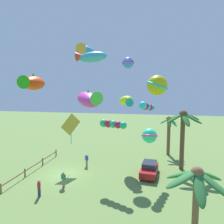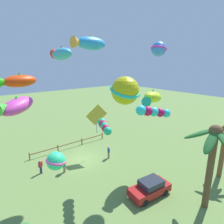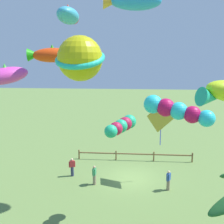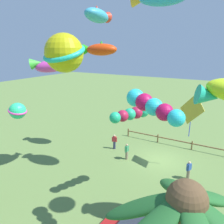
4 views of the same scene
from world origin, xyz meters
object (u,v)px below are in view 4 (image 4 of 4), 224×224
kite_ball_7 (64,53)px  kite_fish_10 (98,16)px  kite_fish_0 (100,49)px  kite_tube_3 (131,114)px  kite_diamond_4 (192,110)px  spectator_2 (114,142)px  spectator_0 (127,151)px  spectator_1 (189,170)px  kite_tube_9 (151,106)px  kite_fish_6 (50,65)px  kite_ball_2 (18,111)px

kite_ball_7 → kite_fish_10: size_ratio=0.77×
kite_fish_0 → kite_tube_3: 8.72m
kite_fish_10 → kite_diamond_4: bearing=-143.2°
spectator_2 → kite_fish_0: 9.45m
kite_diamond_4 → kite_fish_0: bearing=3.6°
spectator_0 → kite_tube_3: bearing=117.8°
kite_fish_0 → kite_fish_10: 5.25m
kite_fish_10 → kite_tube_3: bearing=160.3°
spectator_1 → spectator_2: 8.08m
kite_fish_0 → kite_tube_9: kite_fish_0 is taller
kite_tube_9 → kite_tube_3: bearing=-54.3°
kite_diamond_4 → kite_fish_6: size_ratio=1.20×
spectator_1 → spectator_0: bearing=-4.6°
kite_fish_0 → kite_fish_6: size_ratio=1.12×
spectator_0 → kite_fish_0: size_ratio=0.45×
spectator_2 → kite_tube_3: (-4.43, 5.79, 5.30)m
kite_fish_0 → kite_tube_3: bearing=137.8°
kite_fish_0 → kite_ball_2: 9.85m
kite_tube_9 → kite_fish_0: bearing=-46.5°
kite_fish_0 → kite_fish_10: bearing=121.8°
spectator_1 → spectator_2: (7.86, -1.85, 0.00)m
spectator_0 → kite_fish_10: bearing=74.7°
spectator_2 → kite_fish_6: size_ratio=0.51×
kite_fish_6 → kite_ball_7: (-5.56, 4.57, 1.02)m
spectator_2 → kite_tube_9: (-6.90, 9.23, 6.97)m
kite_tube_3 → kite_tube_9: kite_tube_9 is taller
spectator_2 → kite_ball_7: size_ratio=0.74×
kite_tube_3 → spectator_1: bearing=-131.0°
spectator_0 → spectator_2: size_ratio=1.00×
kite_ball_2 → kite_tube_3: (-6.13, -3.92, -0.32)m
kite_fish_6 → kite_ball_7: size_ratio=1.47×
kite_ball_2 → kite_ball_7: size_ratio=0.55×
kite_tube_3 → kite_fish_6: kite_fish_6 is taller
kite_ball_2 → kite_fish_0: bearing=-92.6°
kite_fish_10 → kite_fish_0: bearing=-58.2°
spectator_0 → spectator_2: 2.52m
kite_fish_0 → kite_fish_10: (-2.50, 4.03, 2.25)m
spectator_0 → kite_ball_2: 10.74m
spectator_2 → kite_fish_0: bearing=25.3°
spectator_0 → kite_fish_0: 9.97m
kite_fish_10 → kite_ball_2: bearing=60.2°
kite_ball_2 → kite_diamond_4: size_ratio=0.31×
spectator_0 → kite_ball_2: size_ratio=1.35×
spectator_0 → kite_fish_6: (4.74, 4.28, 8.17)m
kite_ball_2 → kite_diamond_4: kite_ball_2 is taller
spectator_2 → kite_fish_0: size_ratio=0.45×
spectator_2 → kite_fish_0: kite_fish_0 is taller
kite_ball_2 → kite_ball_7: (-4.62, 0.51, 3.58)m
kite_tube_9 → kite_fish_10: size_ratio=1.06×
spectator_2 → kite_ball_7: 14.06m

